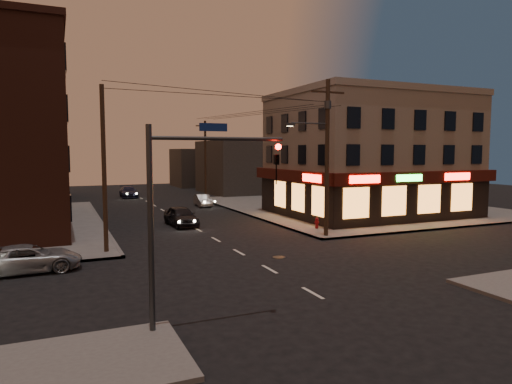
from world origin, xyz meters
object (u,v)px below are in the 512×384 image
sedan_mid (203,200)px  suv_cross (28,259)px  sedan_far (129,192)px  sedan_near (181,216)px  fire_hydrant (317,222)px

sedan_mid → suv_cross: bearing=-120.5°
suv_cross → sedan_far: 35.03m
sedan_mid → sedan_near: bearing=-110.2°
sedan_near → sedan_mid: (5.10, 11.17, -0.14)m
suv_cross → fire_hydrant: (18.16, 4.40, -0.08)m
sedan_near → fire_hydrant: sedan_near is taller
sedan_mid → sedan_far: sedan_far is taller
sedan_near → sedan_mid: bearing=61.8°
suv_cross → sedan_mid: suv_cross is taller
sedan_near → sedan_far: size_ratio=0.94×
sedan_mid → fire_hydrant: (3.24, -16.99, -0.04)m
sedan_mid → fire_hydrant: size_ratio=4.81×
sedan_near → sedan_far: 23.58m
suv_cross → sedan_mid: bearing=-37.8°
suv_cross → fire_hydrant: size_ratio=6.04×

